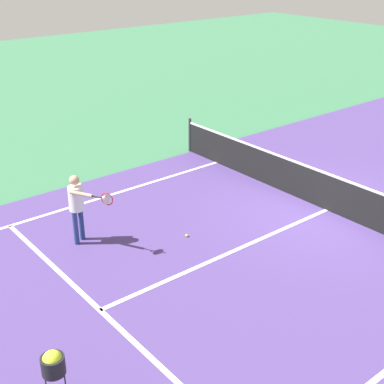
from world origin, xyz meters
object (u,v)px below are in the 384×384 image
Objects in this scene: player_near at (77,202)px; ball_hopper at (53,363)px; net at (329,192)px; tennis_ball_mid_court at (187,235)px.

player_near is 1.80× the size of ball_hopper.
net reaches higher than ball_hopper.
net is at bearing 66.18° from player_near.
net is 164.34× the size of tennis_ball_mid_court.
tennis_ball_mid_court is (-1.12, -3.52, -0.46)m from net.
player_near is at bearing -113.82° from net.
player_near is 23.87× the size of tennis_ball_mid_court.
player_near reaches higher than net.
player_near reaches higher than tennis_ball_mid_court.
ball_hopper is (3.86, -2.48, -0.30)m from player_near.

